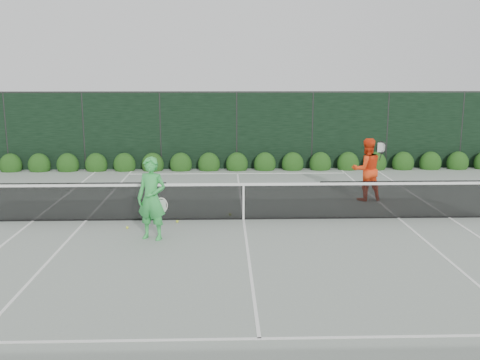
{
  "coord_description": "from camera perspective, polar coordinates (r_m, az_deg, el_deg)",
  "views": [
    {
      "loc": [
        -0.5,
        -13.55,
        3.83
      ],
      "look_at": [
        -0.08,
        0.3,
        1.0
      ],
      "focal_mm": 40.0,
      "sensor_mm": 36.0,
      "label": 1
    }
  ],
  "objects": [
    {
      "name": "windscreen_fence",
      "position": [
        11.1,
        0.89,
        -0.51
      ],
      "size": [
        32.0,
        21.07,
        3.06
      ],
      "color": "black",
      "rests_on": "ground"
    },
    {
      "name": "tennis_balls",
      "position": [
        13.92,
        -6.45,
        -4.35
      ],
      "size": [
        2.63,
        1.23,
        0.07
      ],
      "color": "yellow",
      "rests_on": "ground"
    },
    {
      "name": "player_man",
      "position": [
        16.43,
        13.35,
        1.1
      ],
      "size": [
        1.01,
        0.84,
        1.88
      ],
      "rotation": [
        0.0,
        0.0,
        3.29
      ],
      "color": "#FF4115",
      "rests_on": "ground"
    },
    {
      "name": "player_woman",
      "position": [
        12.42,
        -9.4,
        -1.97
      ],
      "size": [
        0.82,
        0.67,
        1.92
      ],
      "rotation": [
        0.0,
        0.0,
        -0.35
      ],
      "color": "green",
      "rests_on": "ground"
    },
    {
      "name": "ground",
      "position": [
        14.09,
        0.37,
        -4.23
      ],
      "size": [
        80.0,
        80.0,
        0.0
      ],
      "primitive_type": "plane",
      "color": "gray",
      "rests_on": "ground"
    },
    {
      "name": "tennis_net",
      "position": [
        13.96,
        0.28,
        -2.13
      ],
      "size": [
        12.9,
        0.1,
        1.07
      ],
      "color": "black",
      "rests_on": "ground"
    },
    {
      "name": "court_lines",
      "position": [
        14.09,
        0.37,
        -4.21
      ],
      "size": [
        11.03,
        23.83,
        0.01
      ],
      "color": "white",
      "rests_on": "ground"
    },
    {
      "name": "hedge_row",
      "position": [
        21.02,
        -0.33,
        1.7
      ],
      "size": [
        31.66,
        0.65,
        0.94
      ],
      "color": "#143C10",
      "rests_on": "ground"
    }
  ]
}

